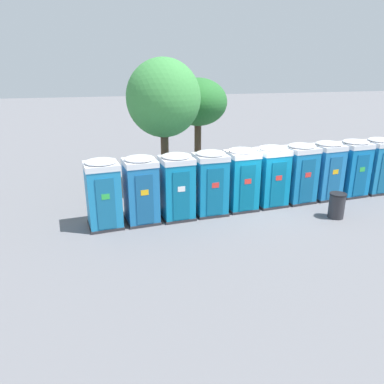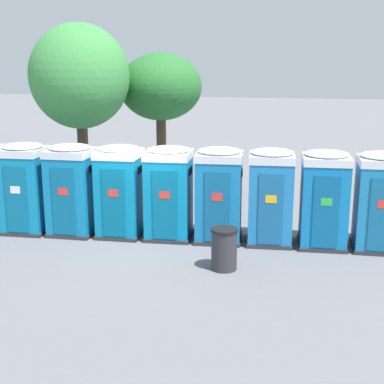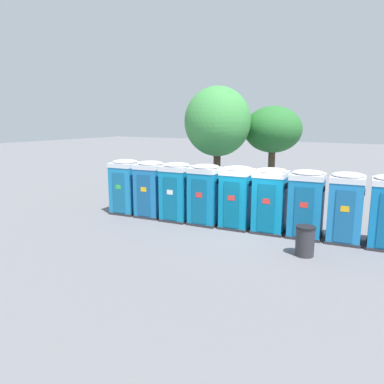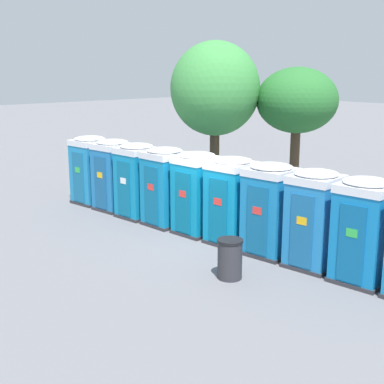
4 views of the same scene
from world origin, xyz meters
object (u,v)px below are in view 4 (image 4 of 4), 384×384
object	(u,v)px
portapotty_1	(113,174)
street_tree_1	(297,101)
portapotty_2	(137,180)
portapotty_8	(363,230)
portapotty_3	(165,186)
portapotty_6	(270,209)
portapotty_7	(314,219)
portapotty_5	(231,200)
street_tree_0	(215,89)
portapotty_0	(91,169)
trash_can	(230,259)
portapotty_4	(196,193)

from	to	relation	value
portapotty_1	street_tree_1	distance (m)	7.16
portapotty_2	portapotty_8	xyz separation A→B (m)	(8.18, 0.63, -0.00)
portapotty_2	portapotty_3	xyz separation A→B (m)	(1.36, 0.12, -0.00)
portapotty_6	portapotty_7	bearing A→B (deg)	4.44
portapotty_3	portapotty_5	bearing A→B (deg)	5.40
portapotty_5	street_tree_0	xyz separation A→B (m)	(-3.88, 3.07, 2.94)
portapotty_8	portapotty_0	bearing A→B (deg)	-175.88
portapotty_3	street_tree_1	world-z (taller)	street_tree_1
street_tree_0	portapotty_3	bearing A→B (deg)	-70.92
portapotty_7	portapotty_6	bearing A→B (deg)	-175.56
portapotty_0	trash_can	xyz separation A→B (m)	(8.69, -1.42, -0.78)
portapotty_2	portapotty_8	world-z (taller)	same
street_tree_0	trash_can	size ratio (longest dim) A/B	6.04
portapotty_2	portapotty_7	size ratio (longest dim) A/B	1.00
portapotty_2	portapotty_7	bearing A→B (deg)	4.86
portapotty_2	portapotty_1	bearing A→B (deg)	-177.65
portapotty_7	trash_can	size ratio (longest dim) A/B	2.57
portapotty_0	portapotty_8	distance (m)	10.94
trash_can	portapotty_8	bearing A→B (deg)	44.79
portapotty_8	portapotty_1	bearing A→B (deg)	-175.89
portapotty_7	portapotty_8	size ratio (longest dim) A/B	1.00
portapotty_4	portapotty_7	distance (m)	4.10
portapotty_7	portapotty_0	bearing A→B (deg)	-175.59
portapotty_0	portapotty_5	size ratio (longest dim) A/B	1.00
portapotty_5	portapotty_3	bearing A→B (deg)	-174.60
portapotty_3	street_tree_0	xyz separation A→B (m)	(-1.15, 3.33, 2.94)
portapotty_3	portapotty_8	bearing A→B (deg)	4.29
portapotty_6	portapotty_8	size ratio (longest dim) A/B	1.00
portapotty_2	portapotty_8	distance (m)	8.21
portapotty_0	portapotty_8	world-z (taller)	same
portapotty_2	portapotty_7	world-z (taller)	same
portapotty_4	portapotty_7	size ratio (longest dim) A/B	1.00
portapotty_8	street_tree_1	world-z (taller)	street_tree_1
portapotty_0	portapotty_1	bearing A→B (deg)	4.23
portapotty_4	street_tree_0	size ratio (longest dim) A/B	0.43
portapotty_4	street_tree_0	bearing A→B (deg)	128.25
portapotty_7	portapotty_4	bearing A→B (deg)	-175.54
street_tree_0	street_tree_1	world-z (taller)	street_tree_0
portapotty_2	portapotty_4	world-z (taller)	same
portapotty_2	trash_can	world-z (taller)	portapotty_2
portapotty_2	portapotty_8	bearing A→B (deg)	4.40
portapotty_3	portapotty_4	size ratio (longest dim) A/B	1.00
portapotty_3	street_tree_0	world-z (taller)	street_tree_0
portapotty_0	street_tree_0	world-z (taller)	street_tree_0
portapotty_4	portapotty_8	world-z (taller)	same
portapotty_1	portapotty_3	size ratio (longest dim) A/B	1.00
portapotty_0	portapotty_8	size ratio (longest dim) A/B	1.00
portapotty_2	portapotty_5	size ratio (longest dim) A/B	1.00
portapotty_3	trash_can	distance (m)	4.96
portapotty_3	portapotty_6	xyz separation A→B (m)	(4.09, 0.36, -0.00)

